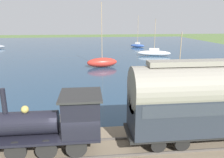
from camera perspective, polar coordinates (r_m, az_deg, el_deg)
name	(u,v)px	position (r m, az deg, el deg)	size (l,w,h in m)	color
harbor_water	(86,50)	(52.93, -6.88, 7.59)	(80.00, 80.00, 0.01)	navy
rail_embankment	(79,154)	(11.88, -8.66, -18.84)	(4.66, 56.00, 0.60)	#756651
steam_locomotive	(58,120)	(11.01, -14.04, -10.35)	(2.16, 5.56, 3.26)	black
passenger_coach	(220,98)	(12.49, 26.38, -4.46)	(2.31, 9.65, 4.38)	black
sailboat_navy	(178,75)	(26.95, 16.98, 0.98)	(3.16, 5.16, 5.58)	#192347
sailboat_red	(102,62)	(32.94, -2.60, 4.43)	(2.31, 4.76, 9.29)	#B72D23
sailboat_white	(154,53)	(44.38, 10.93, 6.75)	(2.85, 6.54, 7.10)	white
sailboat_blue	(137,45)	(58.06, 6.67, 8.79)	(2.89, 3.76, 8.01)	#335199
rowboat_far_out	(150,86)	(23.09, 9.95, -1.84)	(1.09, 2.82, 0.38)	beige
rowboat_near_shore	(62,120)	(15.62, -12.88, -10.34)	(2.71, 2.62, 0.45)	#B7B2A3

